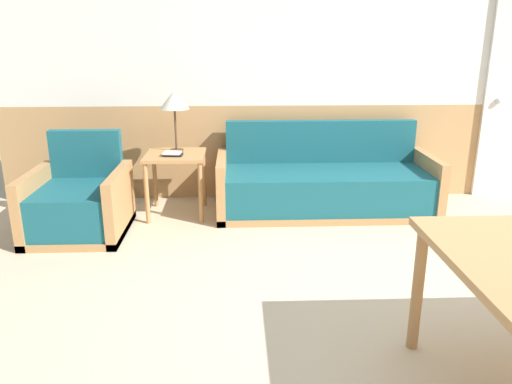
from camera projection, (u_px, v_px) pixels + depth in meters
ground_plane at (451, 334)px, 2.84m from camera, size 16.00×16.00×0.00m
wall_back at (357, 65)px, 4.94m from camera, size 7.20×0.06×2.70m
couch at (325, 186)px, 4.78m from camera, size 2.05×0.81×0.83m
armchair at (79, 205)px, 4.24m from camera, size 0.78×0.83×0.83m
side_table at (176, 164)px, 4.62m from camera, size 0.54×0.54×0.59m
table_lamp at (174, 102)px, 4.54m from camera, size 0.27×0.27×0.56m
book_stack at (172, 154)px, 4.50m from camera, size 0.18×0.14×0.04m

